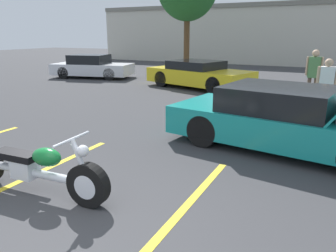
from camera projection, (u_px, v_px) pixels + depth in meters
parking_stripe_middle at (0, 190)px, 4.85m from camera, size 0.12×4.89×0.01m
parking_stripe_back at (157, 239)px, 3.70m from camera, size 0.12×4.89×0.01m
far_building at (300, 32)px, 24.06m from camera, size 32.00×4.20×4.40m
motorcycle at (32, 168)px, 4.70m from camera, size 2.54×0.70×0.94m
show_car_hood_open at (287, 119)px, 6.51m from camera, size 4.74×2.54×2.07m
parked_car_mid_row at (199, 75)px, 13.92m from camera, size 4.86×3.13×1.14m
parked_car_left_row at (92, 67)px, 17.19m from camera, size 4.37×2.65×1.19m
spectator_by_show_car at (326, 83)px, 8.80m from camera, size 0.52×0.21×1.61m
spectator_midground at (314, 72)px, 10.69m from camera, size 0.52×0.23×1.75m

